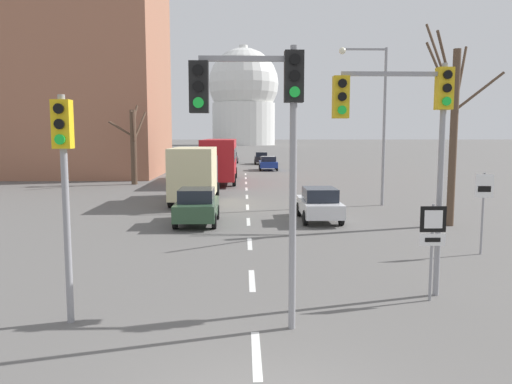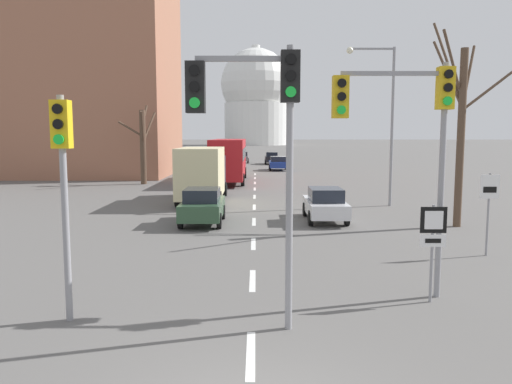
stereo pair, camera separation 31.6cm
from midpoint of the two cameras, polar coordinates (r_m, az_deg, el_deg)
name	(u,v)px [view 2 (the right image)]	position (r m, az deg, el deg)	size (l,w,h in m)	color
lane_stripe_0	(252,354)	(9.25, 0.53, -18.05)	(0.16, 2.00, 0.01)	silver
lane_stripe_1	(253,280)	(13.47, 0.39, -10.05)	(0.16, 2.00, 0.01)	silver
lane_stripe_2	(254,244)	(17.83, 0.32, -5.91)	(0.16, 2.00, 0.01)	silver
lane_stripe_3	(255,222)	(22.25, 0.28, -3.41)	(0.16, 2.00, 0.01)	silver
lane_stripe_4	(255,207)	(26.69, 0.25, -1.74)	(0.16, 2.00, 0.01)	silver
lane_stripe_5	(256,197)	(31.15, 0.23, -0.54)	(0.16, 2.00, 0.01)	silver
lane_stripe_6	(256,189)	(35.62, 0.22, 0.35)	(0.16, 2.00, 0.01)	silver
lane_stripe_7	(256,183)	(40.10, 0.21, 1.05)	(0.16, 2.00, 0.01)	silver
lane_stripe_8	(256,178)	(44.58, 0.20, 1.60)	(0.16, 2.00, 0.01)	silver
lane_stripe_9	(256,174)	(49.06, 0.19, 2.06)	(0.16, 2.00, 0.01)	silver
traffic_signal_near_right	(410,120)	(12.14, 17.87, 7.82)	(2.76, 0.34, 5.49)	gray
traffic_signal_centre_tall	(259,117)	(9.60, 1.32, 8.58)	(2.15, 0.34, 5.53)	gray
traffic_signal_near_left	(64,165)	(10.73, -20.29, 2.92)	(0.36, 0.34, 4.64)	gray
route_sign_post	(434,237)	(12.16, 20.38, -4.82)	(0.60, 0.08, 2.28)	gray
speed_limit_sign	(490,200)	(17.49, 25.67, -0.84)	(0.60, 0.08, 2.66)	gray
street_lamp_right	(385,109)	(27.89, 14.83, 9.17)	(2.61, 0.36, 8.46)	gray
sedan_near_left	(243,157)	(68.57, -1.34, 3.99)	(1.78, 3.84, 1.53)	slate
sedan_near_right	(273,158)	(65.85, 2.05, 3.90)	(1.80, 4.28, 1.60)	black
sedan_mid_centre	(326,204)	(22.58, 8.41, -1.37)	(1.72, 4.00, 1.50)	silver
sedan_far_left	(279,163)	(54.37, 2.82, 3.32)	(1.97, 4.07, 1.53)	navy
sedan_far_right	(233,153)	(81.47, -2.58, 4.45)	(1.77, 4.41, 1.74)	maroon
sedan_distant_centre	(204,206)	(21.74, -5.59, -1.56)	(1.78, 3.83, 1.56)	#2D4C33
city_bus	(230,157)	(40.76, -2.77, 4.01)	(2.66, 10.80, 3.48)	red
delivery_truck	(204,173)	(28.77, -5.70, 2.23)	(2.44, 7.20, 3.14)	#333842
bare_tree_left_near	(144,144)	(39.96, -12.46, 5.43)	(2.59, 3.85, 6.18)	brown
bare_tree_right_near	(462,125)	(22.54, 22.82, 7.07)	(3.91, 3.60, 8.71)	brown
capitol_dome	(257,97)	(189.66, 0.14, 10.81)	(26.04, 26.04, 36.78)	silver
apartment_block_left	(78,74)	(52.07, -19.50, 12.61)	(18.00, 14.00, 19.35)	#9E664C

